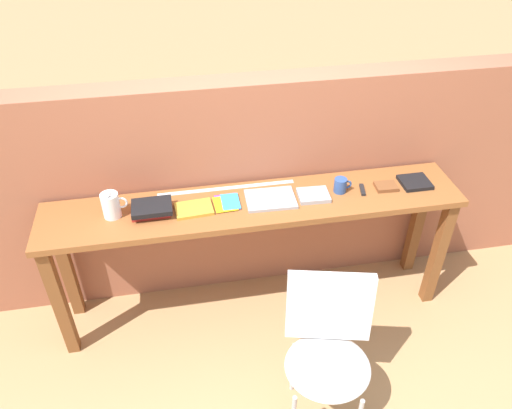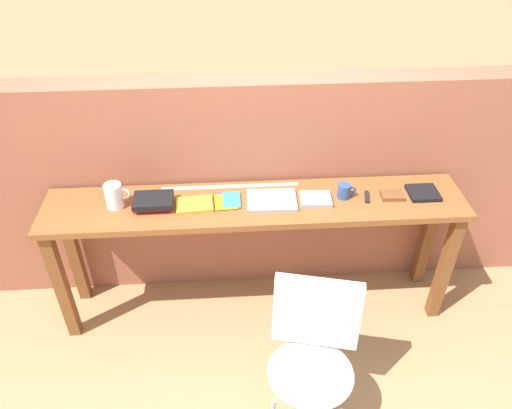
{
  "view_description": "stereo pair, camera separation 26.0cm",
  "coord_description": "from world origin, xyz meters",
  "px_view_note": "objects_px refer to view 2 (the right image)",
  "views": [
    {
      "loc": [
        -0.41,
        -2.02,
        2.63
      ],
      "look_at": [
        0.0,
        0.25,
        0.9
      ],
      "focal_mm": 35.0,
      "sensor_mm": 36.0,
      "label": 1
    },
    {
      "loc": [
        -0.15,
        -2.05,
        2.63
      ],
      "look_at": [
        0.0,
        0.25,
        0.9
      ],
      "focal_mm": 35.0,
      "sensor_mm": 36.0,
      "label": 2
    }
  ],
  "objects_px": {
    "pamphlet_pile_colourful": "(229,201)",
    "book_repair_rightmost": "(423,193)",
    "magazine_cycling": "(194,205)",
    "book_stack_leftmost": "(153,201)",
    "chair_white_moulded": "(313,352)",
    "pitcher_white": "(114,195)",
    "leather_journal_brown": "(392,195)",
    "book_open_centre": "(272,200)",
    "mug": "(345,191)",
    "multitool_folded": "(367,197)"
  },
  "relations": [
    {
      "from": "pamphlet_pile_colourful",
      "to": "book_open_centre",
      "type": "height_order",
      "value": "book_open_centre"
    },
    {
      "from": "leather_journal_brown",
      "to": "pamphlet_pile_colourful",
      "type": "bearing_deg",
      "value": -178.5
    },
    {
      "from": "book_open_centre",
      "to": "mug",
      "type": "xyz_separation_m",
      "value": [
        0.43,
        0.01,
        0.04
      ]
    },
    {
      "from": "multitool_folded",
      "to": "pitcher_white",
      "type": "bearing_deg",
      "value": 179.29
    },
    {
      "from": "pamphlet_pile_colourful",
      "to": "book_repair_rightmost",
      "type": "bearing_deg",
      "value": -0.37
    },
    {
      "from": "pitcher_white",
      "to": "leather_journal_brown",
      "type": "xyz_separation_m",
      "value": [
        1.63,
        -0.02,
        -0.07
      ]
    },
    {
      "from": "pamphlet_pile_colourful",
      "to": "leather_journal_brown",
      "type": "height_order",
      "value": "leather_journal_brown"
    },
    {
      "from": "pitcher_white",
      "to": "book_open_centre",
      "type": "bearing_deg",
      "value": -0.89
    },
    {
      "from": "mug",
      "to": "magazine_cycling",
      "type": "bearing_deg",
      "value": -178.12
    },
    {
      "from": "book_stack_leftmost",
      "to": "magazine_cycling",
      "type": "relative_size",
      "value": 1.09
    },
    {
      "from": "multitool_folded",
      "to": "leather_journal_brown",
      "type": "relative_size",
      "value": 0.85
    },
    {
      "from": "mug",
      "to": "book_repair_rightmost",
      "type": "bearing_deg",
      "value": -0.74
    },
    {
      "from": "magazine_cycling",
      "to": "book_open_centre",
      "type": "relative_size",
      "value": 0.73
    },
    {
      "from": "pitcher_white",
      "to": "multitool_folded",
      "type": "bearing_deg",
      "value": -0.71
    },
    {
      "from": "book_stack_leftmost",
      "to": "leather_journal_brown",
      "type": "xyz_separation_m",
      "value": [
        1.41,
        -0.0,
        -0.02
      ]
    },
    {
      "from": "book_stack_leftmost",
      "to": "book_open_centre",
      "type": "height_order",
      "value": "book_stack_leftmost"
    },
    {
      "from": "chair_white_moulded",
      "to": "mug",
      "type": "bearing_deg",
      "value": 70.38
    },
    {
      "from": "book_open_centre",
      "to": "multitool_folded",
      "type": "height_order",
      "value": "book_open_centre"
    },
    {
      "from": "mug",
      "to": "multitool_folded",
      "type": "relative_size",
      "value": 1.0
    },
    {
      "from": "chair_white_moulded",
      "to": "magazine_cycling",
      "type": "bearing_deg",
      "value": 126.62
    },
    {
      "from": "book_open_centre",
      "to": "mug",
      "type": "relative_size",
      "value": 2.65
    },
    {
      "from": "book_open_centre",
      "to": "book_repair_rightmost",
      "type": "relative_size",
      "value": 1.64
    },
    {
      "from": "book_stack_leftmost",
      "to": "leather_journal_brown",
      "type": "relative_size",
      "value": 1.78
    },
    {
      "from": "chair_white_moulded",
      "to": "book_repair_rightmost",
      "type": "xyz_separation_m",
      "value": [
        0.77,
        0.82,
        0.37
      ]
    },
    {
      "from": "magazine_cycling",
      "to": "leather_journal_brown",
      "type": "distance_m",
      "value": 1.17
    },
    {
      "from": "chair_white_moulded",
      "to": "pitcher_white",
      "type": "relative_size",
      "value": 4.85
    },
    {
      "from": "pamphlet_pile_colourful",
      "to": "mug",
      "type": "height_order",
      "value": "mug"
    },
    {
      "from": "mug",
      "to": "book_repair_rightmost",
      "type": "relative_size",
      "value": 0.62
    },
    {
      "from": "magazine_cycling",
      "to": "leather_journal_brown",
      "type": "relative_size",
      "value": 1.63
    },
    {
      "from": "book_stack_leftmost",
      "to": "mug",
      "type": "xyz_separation_m",
      "value": [
        1.13,
        0.01,
        0.01
      ]
    },
    {
      "from": "mug",
      "to": "leather_journal_brown",
      "type": "distance_m",
      "value": 0.29
    },
    {
      "from": "book_stack_leftmost",
      "to": "leather_journal_brown",
      "type": "bearing_deg",
      "value": -0.17
    },
    {
      "from": "pitcher_white",
      "to": "leather_journal_brown",
      "type": "relative_size",
      "value": 1.41
    },
    {
      "from": "leather_journal_brown",
      "to": "book_open_centre",
      "type": "bearing_deg",
      "value": -177.61
    },
    {
      "from": "multitool_folded",
      "to": "pamphlet_pile_colourful",
      "type": "bearing_deg",
      "value": 178.59
    },
    {
      "from": "pitcher_white",
      "to": "book_stack_leftmost",
      "type": "xyz_separation_m",
      "value": [
        0.22,
        -0.01,
        -0.04
      ]
    },
    {
      "from": "pamphlet_pile_colourful",
      "to": "leather_journal_brown",
      "type": "distance_m",
      "value": 0.97
    },
    {
      "from": "pitcher_white",
      "to": "leather_journal_brown",
      "type": "height_order",
      "value": "pitcher_white"
    },
    {
      "from": "multitool_folded",
      "to": "book_open_centre",
      "type": "bearing_deg",
      "value": 179.58
    },
    {
      "from": "book_open_centre",
      "to": "book_stack_leftmost",
      "type": "bearing_deg",
      "value": -178.35
    },
    {
      "from": "pitcher_white",
      "to": "book_stack_leftmost",
      "type": "relative_size",
      "value": 0.79
    },
    {
      "from": "pamphlet_pile_colourful",
      "to": "multitool_folded",
      "type": "bearing_deg",
      "value": -1.41
    },
    {
      "from": "pitcher_white",
      "to": "book_repair_rightmost",
      "type": "distance_m",
      "value": 1.82
    },
    {
      "from": "chair_white_moulded",
      "to": "mug",
      "type": "height_order",
      "value": "mug"
    },
    {
      "from": "leather_journal_brown",
      "to": "magazine_cycling",
      "type": "bearing_deg",
      "value": -176.82
    },
    {
      "from": "pamphlet_pile_colourful",
      "to": "book_open_centre",
      "type": "xyz_separation_m",
      "value": [
        0.25,
        -0.02,
        0.0
      ]
    },
    {
      "from": "magazine_cycling",
      "to": "book_stack_leftmost",
      "type": "bearing_deg",
      "value": 172.03
    },
    {
      "from": "book_repair_rightmost",
      "to": "chair_white_moulded",
      "type": "bearing_deg",
      "value": -133.07
    },
    {
      "from": "leather_journal_brown",
      "to": "book_repair_rightmost",
      "type": "xyz_separation_m",
      "value": [
        0.19,
        0.01,
        0.0
      ]
    },
    {
      "from": "pamphlet_pile_colourful",
      "to": "book_open_centre",
      "type": "bearing_deg",
      "value": -3.62
    }
  ]
}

